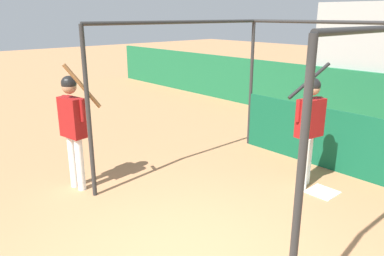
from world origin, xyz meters
The scene contains 4 objects.
batting_cage centered at (-0.52, 3.28, 1.18)m, with size 3.75×3.91×2.72m.
home_plate centered at (0.07, 3.00, 0.01)m, with size 0.44×0.44×0.02m.
player_batter centered at (-0.29, 3.01, 1.14)m, with size 0.59×1.00×2.03m.
player_waiting centered at (-2.77, 0.09, 1.17)m, with size 0.72×0.52×2.14m.
Camera 1 is at (2.80, -2.33, 2.81)m, focal length 35.00 mm.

